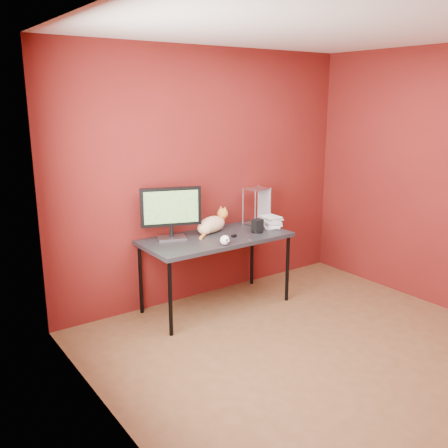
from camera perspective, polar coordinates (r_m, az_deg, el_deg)
room at (r=3.90m, az=12.33°, el=4.28°), size 3.52×3.52×2.61m
desk at (r=4.99m, az=-0.91°, el=-1.99°), size 1.50×0.70×0.75m
monitor at (r=4.86m, az=-6.07°, el=1.55°), size 0.57×0.27×0.51m
cat at (r=5.12m, az=-1.37°, el=-0.02°), size 0.48×0.32×0.25m
skull_mug at (r=4.68m, az=0.11°, el=-1.85°), size 0.10×0.10×0.09m
speaker at (r=5.13m, az=3.84°, el=-0.26°), size 0.12×0.12×0.14m
book_stack at (r=5.23m, az=4.77°, el=6.45°), size 0.25×0.27×1.28m
wire_rack at (r=5.44m, az=3.76°, el=2.07°), size 0.25×0.21×0.40m
pocket_knife at (r=4.77m, az=0.02°, el=-2.04°), size 0.09×0.05×0.02m
black_gadget at (r=4.96m, az=1.15°, el=-1.37°), size 0.06×0.04×0.02m
washer at (r=4.87m, az=2.99°, el=-1.80°), size 0.04×0.04×0.00m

